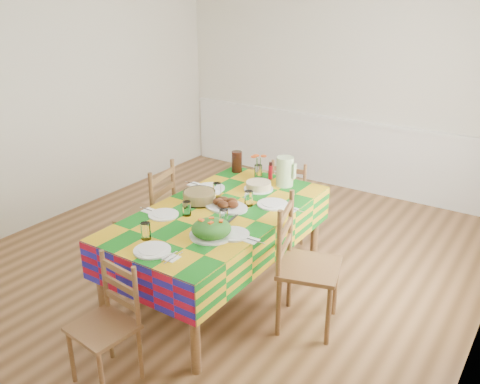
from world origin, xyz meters
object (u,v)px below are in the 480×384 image
Objects in this scene: tea_pitcher at (237,162)px; chair_far at (291,199)px; dining_table at (219,220)px; chair_right at (303,266)px; green_pitcher at (285,171)px; chair_left at (151,217)px; meat_platter at (226,204)px; chair_near at (108,325)px.

chair_far is (0.41, 0.40, -0.45)m from tea_pitcher.
chair_right reaches higher than dining_table.
chair_right is (0.79, -0.01, -0.18)m from dining_table.
green_pitcher is (0.17, 0.79, 0.22)m from dining_table.
chair_far is at bearing 135.18° from chair_left.
green_pitcher is at bearing 21.22° from chair_right.
dining_table is 1.95× the size of chair_left.
green_pitcher is at bearing 116.95° from chair_left.
chair_right reaches higher than meat_platter.
meat_platter is at bearing 95.72° from chair_near.
meat_platter is at bearing 66.74° from chair_right.
chair_near is at bearing 80.04° from chair_far.
chair_left is 1.59m from chair_right.
dining_table is at bearing 72.59° from chair_right.
chair_far is 1.48m from chair_left.
dining_table is at bearing 77.07° from chair_left.
green_pitcher reaches higher than chair_left.
chair_left is at bearing -114.34° from tea_pitcher.
dining_table is 1.28m from chair_far.
meat_platter is 0.89m from tea_pitcher.
green_pitcher reaches higher than dining_table.
chair_right is (0.78, -0.09, -0.29)m from meat_platter.
green_pitcher is 0.27× the size of chair_left.
meat_platter is 0.38× the size of chair_left.
chair_left is (-0.39, -0.85, -0.37)m from tea_pitcher.
chair_far reaches higher than chair_near.
meat_platter is at bearing 82.75° from chair_left.
dining_table is 5.15× the size of meat_platter.
chair_near is (0.41, -2.12, -0.45)m from tea_pitcher.
tea_pitcher is at bearing 118.23° from meat_platter.
tea_pitcher is at bearing 107.06° from chair_near.
green_pitcher is 0.69m from chair_far.
chair_near is at bearing -89.81° from dining_table.
meat_platter is 0.44× the size of chair_far.
chair_near is at bearing 19.92° from chair_left.
meat_platter is at bearing -102.40° from green_pitcher.
chair_left is at bearing -140.85° from green_pitcher.
chair_right is at bearing 111.78° from chair_far.
chair_near is (-0.17, -2.05, -0.48)m from green_pitcher.
chair_far is (-0.16, 0.47, -0.48)m from green_pitcher.
chair_near is at bearing -90.37° from meat_platter.
meat_platter is 0.37× the size of chair_right.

